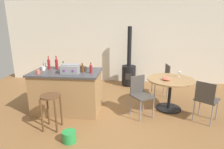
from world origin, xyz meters
The scene contains 23 objects.
ground_plane centered at (0.00, 0.00, 0.00)m, with size 8.80×8.80×0.00m, color olive.
back_wall centered at (0.00, 2.92, 1.35)m, with size 8.00×0.10×2.70m, color silver.
kitchen_island centered at (-1.12, 0.45, 0.47)m, with size 1.50×0.90×0.93m.
wooden_stool centered at (-1.16, -0.35, 0.50)m, with size 0.35×0.35×0.68m.
dining_table centered at (1.21, 0.76, 0.56)m, with size 1.05×1.05×0.73m.
folding_chair_near centered at (1.17, 1.62, 0.52)m, with size 0.45×0.45×0.87m.
folding_chair_far centered at (0.52, 0.37, 0.52)m, with size 0.56×0.56×0.87m.
folding_chair_left centered at (1.80, 0.22, 0.51)m, with size 0.56×0.56×0.87m.
wood_stove centered at (0.23, 2.41, 0.46)m, with size 0.44×0.45×1.87m.
toolbox centered at (-0.97, 0.31, 1.02)m, with size 0.37×0.26×0.20m.
bottle_0 centered at (-0.74, 0.42, 1.01)m, with size 0.08×0.08×0.20m.
bottle_1 centered at (-1.42, 0.66, 1.05)m, with size 0.07×0.07×0.30m.
bottle_2 centered at (-1.58, 0.61, 1.05)m, with size 0.06×0.06×0.31m.
bottle_3 centered at (-1.20, 0.50, 1.01)m, with size 0.06×0.06×0.22m.
bottle_4 centered at (-0.55, 0.37, 1.02)m, with size 0.06×0.06×0.23m.
bottle_5 centered at (-1.71, 0.65, 1.01)m, with size 0.06×0.06×0.20m.
cup_0 centered at (-1.65, 0.47, 0.97)m, with size 0.12×0.08×0.09m.
cup_1 centered at (-0.89, 0.68, 0.98)m, with size 0.11×0.08×0.10m.
cup_2 centered at (-0.71, 0.55, 0.98)m, with size 0.11×0.08×0.09m.
cup_3 centered at (-1.62, 0.17, 0.97)m, with size 0.11×0.07×0.09m.
wine_glass centered at (1.44, 0.95, 0.84)m, with size 0.07×0.07×0.14m.
serving_bowl centered at (1.08, 0.64, 0.77)m, with size 0.18×0.18×0.07m, color #DB6651.
plastic_bucket centered at (-0.71, -0.72, 0.09)m, with size 0.23×0.23×0.19m, color green.
Camera 1 is at (0.29, -3.40, 1.95)m, focal length 29.89 mm.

